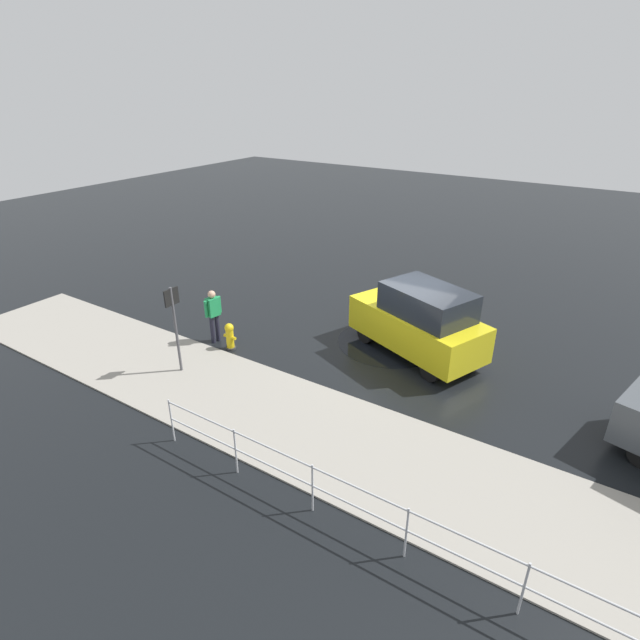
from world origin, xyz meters
The scene contains 8 objects.
ground_plane centered at (0.00, 0.00, 0.00)m, with size 60.00×60.00×0.00m, color black.
kerb_strip centered at (0.00, 4.20, 0.02)m, with size 24.00×3.20×0.04m, color gray.
moving_hatchback centered at (-0.54, -0.30, 1.03)m, with size 4.25×3.03×2.06m.
fire_hydrant centered at (4.08, 2.35, 0.40)m, with size 0.42×0.31×0.80m.
pedestrian centered at (4.75, 2.24, 0.96)m, with size 0.29×0.56×1.62m.
metal_railing centered at (-2.13, 6.08, 0.72)m, with size 8.95×0.04×1.05m.
sign_post centered at (4.34, 3.99, 1.58)m, with size 0.07×0.44×2.40m.
puddle_patch centered at (0.40, -0.52, 0.00)m, with size 3.09×3.09×0.01m, color black.
Camera 1 is at (-4.94, 11.57, 6.96)m, focal length 28.00 mm.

